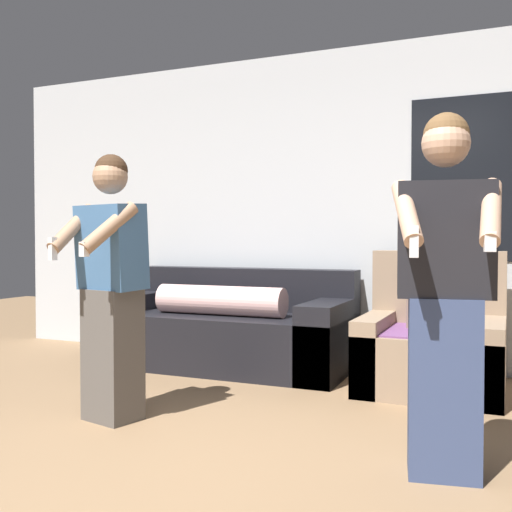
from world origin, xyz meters
TOP-DOWN VIEW (x-y plane):
  - wall_back at (0.02, 3.34)m, footprint 6.56×0.07m
  - couch at (-0.73, 2.84)m, footprint 2.05×0.92m
  - armchair at (0.95, 2.73)m, footprint 0.96×0.93m
  - side_table at (-2.10, 3.05)m, footprint 0.45×0.45m
  - person_left at (-0.71, 1.21)m, footprint 0.48×0.53m
  - person_right at (1.19, 1.11)m, footprint 0.48×0.51m

SIDE VIEW (x-z plane):
  - couch at x=-0.73m, z-range -0.10..0.71m
  - armchair at x=0.95m, z-range -0.18..0.81m
  - side_table at x=-2.10m, z-range 0.15..1.00m
  - person_left at x=-0.71m, z-range 0.01..1.58m
  - person_right at x=1.19m, z-range 0.01..1.65m
  - wall_back at x=0.02m, z-range 0.00..2.70m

